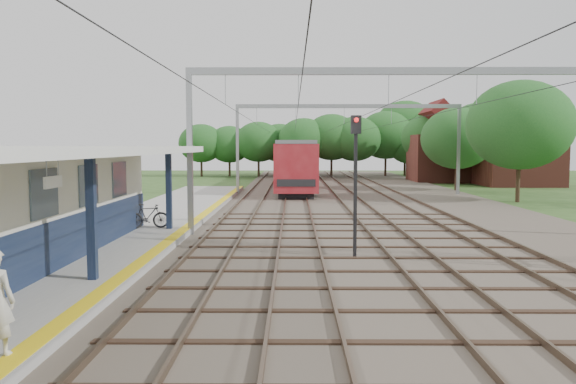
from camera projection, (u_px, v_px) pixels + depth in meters
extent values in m
cube|color=#473D33|center=(362.00, 201.00, 38.39)|extent=(18.00, 90.00, 0.10)
cube|color=gray|center=(124.00, 236.00, 22.53)|extent=(5.00, 52.00, 0.35)
cube|color=yellow|center=(180.00, 232.00, 22.50)|extent=(0.45, 52.00, 0.01)
cube|color=#101B35|center=(56.00, 246.00, 15.48)|extent=(0.06, 18.00, 1.40)
cube|color=slate|center=(54.00, 191.00, 15.36)|extent=(0.05, 16.00, 1.30)
cube|color=#101B35|center=(91.00, 218.00, 14.40)|extent=(0.22, 0.22, 3.20)
cube|color=#101B35|center=(169.00, 190.00, 23.37)|extent=(0.22, 0.22, 3.20)
cube|color=silver|center=(15.00, 151.00, 14.28)|extent=(6.40, 20.00, 0.24)
cube|color=white|center=(53.00, 182.00, 12.32)|extent=(0.06, 0.85, 0.26)
cube|color=brown|center=(242.00, 199.00, 38.45)|extent=(0.07, 88.00, 0.15)
cube|color=brown|center=(263.00, 199.00, 38.44)|extent=(0.07, 88.00, 0.15)
cube|color=brown|center=(286.00, 199.00, 38.42)|extent=(0.07, 88.00, 0.15)
cube|color=brown|center=(307.00, 199.00, 38.41)|extent=(0.07, 88.00, 0.15)
cube|color=brown|center=(340.00, 199.00, 38.39)|extent=(0.07, 88.00, 0.15)
cube|color=brown|center=(361.00, 199.00, 38.38)|extent=(0.07, 88.00, 0.15)
cube|color=brown|center=(392.00, 199.00, 38.36)|extent=(0.07, 88.00, 0.15)
cube|color=brown|center=(413.00, 199.00, 38.35)|extent=(0.07, 88.00, 0.15)
cube|color=gray|center=(190.00, 153.00, 23.24)|extent=(0.22, 0.22, 7.00)
cube|color=gray|center=(396.00, 71.00, 22.89)|extent=(17.00, 0.20, 0.30)
cube|color=gray|center=(237.00, 150.00, 43.17)|extent=(0.22, 0.22, 7.00)
cube|color=gray|center=(459.00, 150.00, 43.02)|extent=(0.22, 0.22, 7.00)
cube|color=gray|center=(348.00, 106.00, 42.82)|extent=(17.00, 0.20, 0.30)
cylinder|color=black|center=(252.00, 121.00, 38.01)|extent=(0.02, 88.00, 0.02)
cylinder|color=black|center=(296.00, 121.00, 37.99)|extent=(0.02, 88.00, 0.02)
cylinder|color=black|center=(351.00, 121.00, 37.95)|extent=(0.02, 88.00, 0.02)
cylinder|color=black|center=(404.00, 121.00, 37.92)|extent=(0.02, 88.00, 0.02)
cylinder|color=#382619|center=(218.00, 165.00, 69.30)|extent=(0.28, 0.28, 2.88)
ellipsoid|color=#1C4F1D|center=(218.00, 137.00, 69.01)|extent=(6.72, 6.72, 5.76)
cylinder|color=#382619|center=(267.00, 166.00, 71.25)|extent=(0.28, 0.28, 2.52)
ellipsoid|color=#1C4F1D|center=(267.00, 142.00, 71.00)|extent=(5.88, 5.88, 5.04)
cylinder|color=#382619|center=(315.00, 164.00, 68.18)|extent=(0.28, 0.28, 3.24)
ellipsoid|color=#1C4F1D|center=(315.00, 132.00, 67.86)|extent=(7.56, 7.56, 6.48)
cylinder|color=#382619|center=(363.00, 166.00, 70.14)|extent=(0.28, 0.28, 2.70)
ellipsoid|color=#1C4F1D|center=(363.00, 139.00, 69.87)|extent=(6.30, 6.30, 5.40)
cylinder|color=#382619|center=(478.00, 177.00, 46.17)|extent=(0.28, 0.28, 2.52)
ellipsoid|color=#1C4F1D|center=(479.00, 140.00, 45.92)|extent=(5.88, 5.88, 5.04)
cylinder|color=#382619|center=(435.00, 168.00, 62.10)|extent=(0.28, 0.28, 2.88)
ellipsoid|color=#1C4F1D|center=(435.00, 136.00, 61.81)|extent=(6.72, 6.72, 5.76)
cube|color=brown|center=(518.00, 162.00, 54.00)|extent=(7.00, 6.00, 4.50)
cube|color=maroon|center=(519.00, 129.00, 53.75)|extent=(4.99, 6.12, 4.99)
cube|color=brown|center=(449.00, 158.00, 60.01)|extent=(8.00, 6.00, 5.00)
cube|color=maroon|center=(450.00, 126.00, 59.73)|extent=(5.52, 6.12, 5.52)
imported|color=black|center=(148.00, 216.00, 23.47)|extent=(1.80, 1.02, 1.04)
cube|color=black|center=(296.00, 187.00, 47.88)|extent=(2.49, 17.75, 0.44)
cube|color=maroon|center=(296.00, 164.00, 47.72)|extent=(3.11, 19.30, 3.41)
cube|color=black|center=(296.00, 160.00, 47.69)|extent=(3.15, 17.75, 0.96)
cube|color=slate|center=(296.00, 143.00, 47.58)|extent=(2.86, 19.30, 0.28)
cube|color=black|center=(295.00, 175.00, 67.71)|extent=(2.49, 17.75, 0.44)
cube|color=maroon|center=(295.00, 159.00, 67.56)|extent=(3.11, 19.30, 3.41)
cube|color=black|center=(295.00, 156.00, 67.53)|extent=(3.15, 17.75, 0.96)
cube|color=slate|center=(295.00, 144.00, 67.41)|extent=(2.86, 19.30, 0.28)
cylinder|color=black|center=(355.00, 194.00, 18.59)|extent=(0.13, 0.13, 4.39)
cube|color=black|center=(356.00, 125.00, 18.40)|extent=(0.34, 0.21, 0.60)
sphere|color=red|center=(356.00, 120.00, 18.29)|extent=(0.15, 0.15, 0.15)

